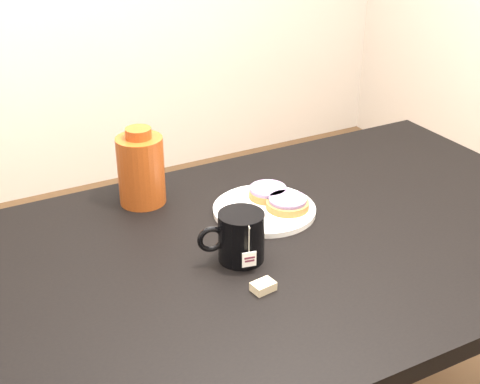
{
  "coord_description": "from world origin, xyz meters",
  "views": [
    {
      "loc": [
        -0.74,
        -1.07,
        1.52
      ],
      "look_at": [
        -0.07,
        0.15,
        0.81
      ],
      "focal_mm": 50.0,
      "sensor_mm": 36.0,
      "label": 1
    }
  ],
  "objects_px": {
    "bagel_back": "(268,192)",
    "teabag_pouch": "(263,286)",
    "mug": "(240,237)",
    "bagel_package": "(141,169)",
    "table": "(299,267)",
    "plate": "(264,209)",
    "bagel_front": "(288,203)"
  },
  "relations": [
    {
      "from": "table",
      "to": "bagel_back",
      "type": "bearing_deg",
      "value": 84.61
    },
    {
      "from": "plate",
      "to": "teabag_pouch",
      "type": "xyz_separation_m",
      "value": [
        -0.16,
        -0.27,
        -0.0
      ]
    },
    {
      "from": "plate",
      "to": "mug",
      "type": "bearing_deg",
      "value": -134.17
    },
    {
      "from": "teabag_pouch",
      "to": "bagel_back",
      "type": "bearing_deg",
      "value": 58.07
    },
    {
      "from": "bagel_package",
      "to": "table",
      "type": "bearing_deg",
      "value": -51.91
    },
    {
      "from": "bagel_back",
      "to": "bagel_package",
      "type": "bearing_deg",
      "value": 151.25
    },
    {
      "from": "plate",
      "to": "bagel_package",
      "type": "xyz_separation_m",
      "value": [
        -0.23,
        0.19,
        0.08
      ]
    },
    {
      "from": "plate",
      "to": "teabag_pouch",
      "type": "distance_m",
      "value": 0.32
    },
    {
      "from": "table",
      "to": "bagel_package",
      "type": "bearing_deg",
      "value": 128.09
    },
    {
      "from": "table",
      "to": "bagel_back",
      "type": "height_order",
      "value": "bagel_back"
    },
    {
      "from": "bagel_package",
      "to": "bagel_back",
      "type": "bearing_deg",
      "value": -28.75
    },
    {
      "from": "table",
      "to": "bagel_package",
      "type": "relative_size",
      "value": 7.24
    },
    {
      "from": "table",
      "to": "teabag_pouch",
      "type": "xyz_separation_m",
      "value": [
        -0.18,
        -0.14,
        0.09
      ]
    },
    {
      "from": "table",
      "to": "bagel_front",
      "type": "bearing_deg",
      "value": 74.62
    },
    {
      "from": "plate",
      "to": "teabag_pouch",
      "type": "relative_size",
      "value": 5.44
    },
    {
      "from": "table",
      "to": "bagel_back",
      "type": "distance_m",
      "value": 0.21
    },
    {
      "from": "bagel_package",
      "to": "mug",
      "type": "bearing_deg",
      "value": -75.89
    },
    {
      "from": "plate",
      "to": "teabag_pouch",
      "type": "bearing_deg",
      "value": -120.63
    },
    {
      "from": "plate",
      "to": "mug",
      "type": "relative_size",
      "value": 1.62
    },
    {
      "from": "bagel_package",
      "to": "plate",
      "type": "bearing_deg",
      "value": -39.05
    },
    {
      "from": "mug",
      "to": "bagel_package",
      "type": "height_order",
      "value": "bagel_package"
    },
    {
      "from": "table",
      "to": "plate",
      "type": "relative_size",
      "value": 5.72
    },
    {
      "from": "table",
      "to": "bagel_package",
      "type": "distance_m",
      "value": 0.44
    },
    {
      "from": "table",
      "to": "mug",
      "type": "bearing_deg",
      "value": -173.1
    },
    {
      "from": "bagel_package",
      "to": "teabag_pouch",
      "type": "bearing_deg",
      "value": -81.2
    },
    {
      "from": "plate",
      "to": "bagel_back",
      "type": "height_order",
      "value": "bagel_back"
    },
    {
      "from": "bagel_back",
      "to": "teabag_pouch",
      "type": "distance_m",
      "value": 0.37
    },
    {
      "from": "plate",
      "to": "table",
      "type": "bearing_deg",
      "value": -82.06
    },
    {
      "from": "table",
      "to": "mug",
      "type": "relative_size",
      "value": 9.27
    },
    {
      "from": "bagel_back",
      "to": "bagel_front",
      "type": "distance_m",
      "value": 0.07
    },
    {
      "from": "plate",
      "to": "bagel_back",
      "type": "bearing_deg",
      "value": 50.49
    },
    {
      "from": "mug",
      "to": "bagel_package",
      "type": "distance_m",
      "value": 0.35
    }
  ]
}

